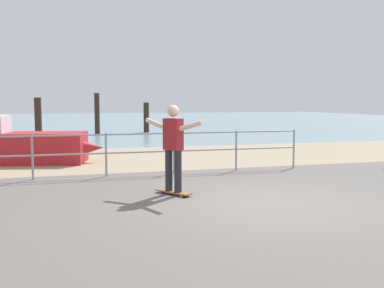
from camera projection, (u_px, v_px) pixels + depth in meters
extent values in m
cube|color=#605B56|center=(285.00, 219.00, 6.94)|extent=(24.00, 10.00, 0.04)
cube|color=tan|center=(168.00, 157.00, 14.59)|extent=(24.00, 6.00, 0.04)
cube|color=#75939E|center=(99.00, 121.00, 41.37)|extent=(72.00, 50.00, 0.04)
cylinder|color=gray|center=(32.00, 158.00, 10.20)|extent=(0.05, 0.05, 1.05)
cylinder|color=gray|center=(106.00, 155.00, 10.66)|extent=(0.05, 0.05, 1.05)
cylinder|color=gray|center=(174.00, 153.00, 11.12)|extent=(0.05, 0.05, 1.05)
cylinder|color=gray|center=(236.00, 151.00, 11.57)|extent=(0.05, 0.05, 1.05)
cylinder|color=gray|center=(294.00, 149.00, 12.03)|extent=(0.05, 0.05, 1.05)
cylinder|color=gray|center=(69.00, 135.00, 10.38)|extent=(11.58, 0.04, 0.04)
cylinder|color=gray|center=(70.00, 154.00, 10.42)|extent=(11.58, 0.04, 0.04)
cube|color=#B21E23|center=(7.00, 148.00, 12.99)|extent=(4.60, 2.30, 0.90)
cone|color=#B21E23|center=(85.00, 148.00, 13.14)|extent=(1.24, 0.98, 0.77)
cube|color=brown|center=(173.00, 192.00, 8.62)|extent=(0.60, 0.78, 0.02)
cylinder|color=#E5598C|center=(187.00, 195.00, 8.51)|extent=(0.06, 0.07, 0.06)
cylinder|color=#E5598C|center=(181.00, 197.00, 8.39)|extent=(0.06, 0.07, 0.06)
cylinder|color=#E5598C|center=(166.00, 192.00, 8.87)|extent=(0.06, 0.07, 0.06)
cylinder|color=#E5598C|center=(160.00, 193.00, 8.75)|extent=(0.06, 0.07, 0.06)
cylinder|color=#26262B|center=(178.00, 171.00, 8.51)|extent=(0.14, 0.14, 0.80)
cylinder|color=#26262B|center=(169.00, 170.00, 8.66)|extent=(0.14, 0.14, 0.80)
cube|color=maroon|center=(173.00, 134.00, 8.52)|extent=(0.36, 0.41, 0.60)
sphere|color=beige|center=(173.00, 111.00, 8.48)|extent=(0.22, 0.22, 0.22)
cylinder|color=beige|center=(191.00, 126.00, 8.21)|extent=(0.38, 0.51, 0.23)
cylinder|color=beige|center=(157.00, 124.00, 8.79)|extent=(0.38, 0.51, 0.23)
cylinder|color=#332319|center=(38.00, 121.00, 18.91)|extent=(0.29, 0.29, 1.96)
cylinder|color=#332319|center=(97.00, 114.00, 24.47)|extent=(0.28, 0.28, 2.24)
cylinder|color=#332319|center=(146.00, 118.00, 25.79)|extent=(0.31, 0.31, 1.73)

